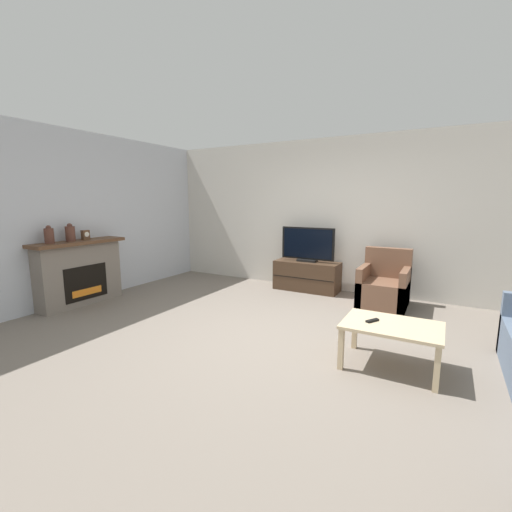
{
  "coord_description": "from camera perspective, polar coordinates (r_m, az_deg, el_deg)",
  "views": [
    {
      "loc": [
        1.7,
        -3.51,
        1.62
      ],
      "look_at": [
        -0.61,
        0.59,
        0.85
      ],
      "focal_mm": 24.0,
      "sensor_mm": 36.0,
      "label": 1
    }
  ],
  "objects": [
    {
      "name": "ground_plane",
      "position": [
        4.22,
        3.37,
        -13.3
      ],
      "size": [
        24.0,
        24.0,
        0.0
      ],
      "primitive_type": "plane",
      "color": "slate"
    },
    {
      "name": "tv_stand",
      "position": [
        6.28,
        8.47,
        -3.28
      ],
      "size": [
        1.16,
        0.47,
        0.53
      ],
      "color": "#422D1E",
      "rests_on": "ground"
    },
    {
      "name": "wall_left",
      "position": [
        6.23,
        -26.47,
        5.84
      ],
      "size": [
        0.06,
        12.0,
        2.7
      ],
      "color": "silver",
      "rests_on": "ground"
    },
    {
      "name": "remote",
      "position": [
        3.61,
        18.82,
        -10.15
      ],
      "size": [
        0.11,
        0.15,
        0.02
      ],
      "rotation": [
        0.0,
        0.0,
        -0.54
      ],
      "color": "black",
      "rests_on": "coffee_table"
    },
    {
      "name": "wall_back",
      "position": [
        6.27,
        13.73,
        6.57
      ],
      "size": [
        12.0,
        0.06,
        2.7
      ],
      "color": "beige",
      "rests_on": "ground"
    },
    {
      "name": "armchair",
      "position": [
        5.68,
        20.54,
        -4.91
      ],
      "size": [
        0.7,
        0.76,
        0.87
      ],
      "color": "brown",
      "rests_on": "ground"
    },
    {
      "name": "tv",
      "position": [
        6.18,
        8.58,
        1.72
      ],
      "size": [
        0.98,
        0.18,
        0.61
      ],
      "color": "black",
      "rests_on": "tv_stand"
    },
    {
      "name": "mantel_vase_left",
      "position": [
        5.69,
        -31.23,
        2.97
      ],
      "size": [
        0.13,
        0.13,
        0.26
      ],
      "color": "#512D23",
      "rests_on": "fireplace"
    },
    {
      "name": "fireplace",
      "position": [
        6.0,
        -27.35,
        -2.38
      ],
      "size": [
        0.43,
        1.4,
        1.01
      ],
      "color": "slate",
      "rests_on": "ground"
    },
    {
      "name": "mantel_vase_centre_left",
      "position": [
        5.85,
        -28.56,
        3.37
      ],
      "size": [
        0.14,
        0.14,
        0.27
      ],
      "color": "#512D23",
      "rests_on": "fireplace"
    },
    {
      "name": "coffee_table",
      "position": [
        3.62,
        21.68,
        -11.36
      ],
      "size": [
        0.9,
        0.63,
        0.44
      ],
      "color": "#CCB289",
      "rests_on": "ground"
    },
    {
      "name": "mantel_clock",
      "position": [
        5.99,
        -26.55,
        3.16
      ],
      "size": [
        0.08,
        0.11,
        0.15
      ],
      "color": "brown",
      "rests_on": "fireplace"
    }
  ]
}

